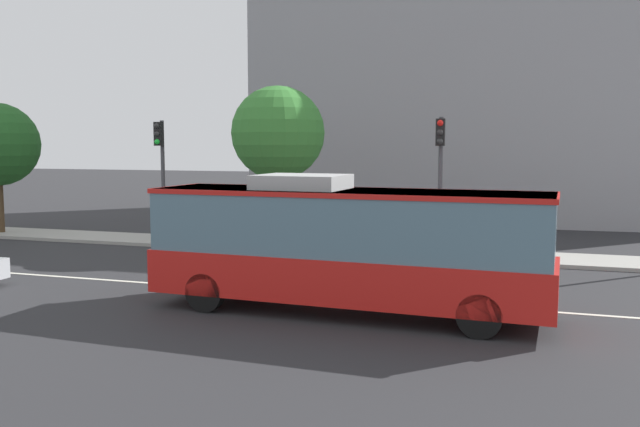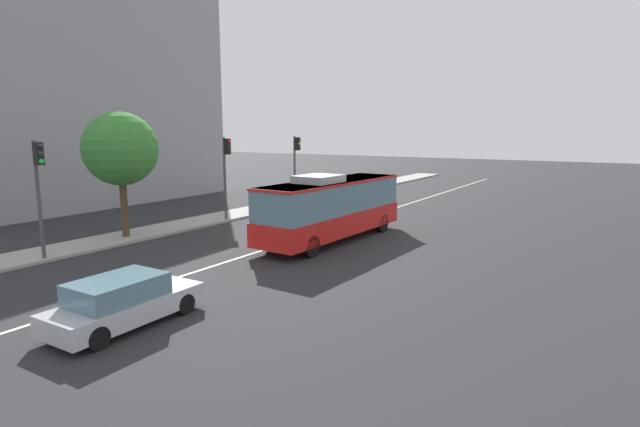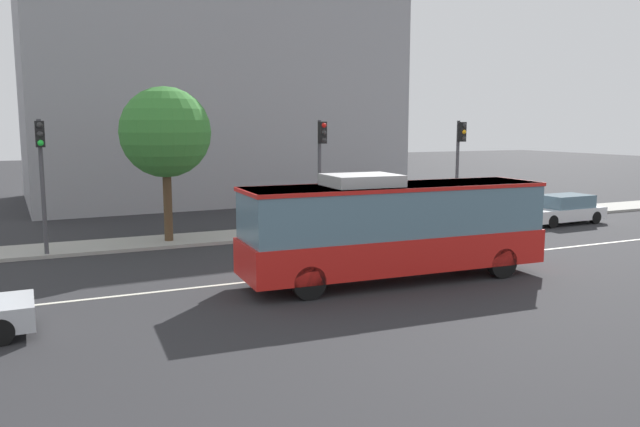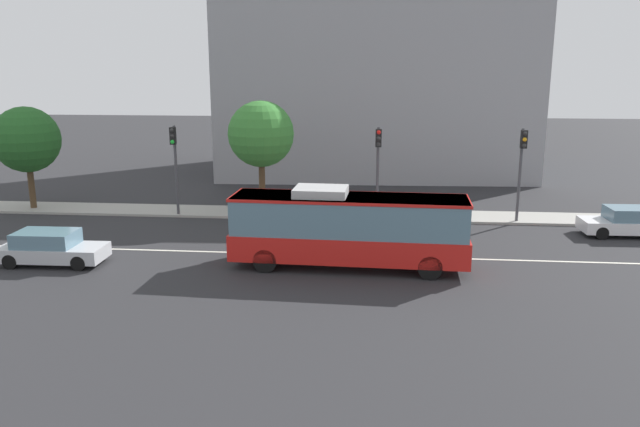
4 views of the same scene
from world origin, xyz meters
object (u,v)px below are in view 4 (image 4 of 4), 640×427
(sedan_silver, at_px, (51,248))
(traffic_light_far_corner, at_px, (175,155))
(street_tree_kerbside_left, at_px, (261,134))
(street_tree_kerbside_centre, at_px, (27,140))
(transit_bus, at_px, (348,226))
(sedan_white, at_px, (629,222))
(traffic_light_near_corner, at_px, (522,159))
(traffic_light_mid_block, at_px, (378,158))

(sedan_silver, height_order, traffic_light_far_corner, traffic_light_far_corner)
(sedan_silver, height_order, street_tree_kerbside_left, street_tree_kerbside_left)
(traffic_light_far_corner, height_order, street_tree_kerbside_centre, street_tree_kerbside_centre)
(sedan_silver, bearing_deg, transit_bus, 2.17)
(sedan_silver, bearing_deg, street_tree_kerbside_left, 52.21)
(sedan_white, bearing_deg, street_tree_kerbside_left, -10.10)
(street_tree_kerbside_left, bearing_deg, transit_bus, -59.67)
(traffic_light_far_corner, relative_size, street_tree_kerbside_centre, 0.84)
(traffic_light_near_corner, bearing_deg, traffic_light_mid_block, -91.51)
(traffic_light_far_corner, bearing_deg, traffic_light_near_corner, 87.41)
(traffic_light_near_corner, distance_m, street_tree_kerbside_left, 14.34)
(sedan_white, relative_size, street_tree_kerbside_left, 0.69)
(transit_bus, bearing_deg, traffic_light_far_corner, 143.17)
(sedan_silver, xyz_separation_m, traffic_light_far_corner, (2.72, 9.00, 2.84))
(sedan_white, bearing_deg, transit_bus, 23.07)
(transit_bus, bearing_deg, street_tree_kerbside_centre, 156.87)
(sedan_white, bearing_deg, traffic_light_near_corner, -22.79)
(traffic_light_mid_block, bearing_deg, street_tree_kerbside_left, -101.87)
(traffic_light_mid_block, xyz_separation_m, street_tree_kerbside_left, (-6.61, 1.03, 1.10))
(street_tree_kerbside_left, bearing_deg, sedan_white, -8.32)
(traffic_light_near_corner, distance_m, traffic_light_mid_block, 7.66)
(sedan_white, relative_size, street_tree_kerbside_centre, 0.74)
(sedan_silver, relative_size, traffic_light_near_corner, 0.87)
(street_tree_kerbside_centre, bearing_deg, sedan_silver, -56.94)
(transit_bus, height_order, street_tree_kerbside_left, street_tree_kerbside_left)
(transit_bus, height_order, traffic_light_near_corner, traffic_light_near_corner)
(traffic_light_near_corner, relative_size, traffic_light_far_corner, 1.00)
(transit_bus, relative_size, sedan_silver, 2.23)
(traffic_light_near_corner, xyz_separation_m, street_tree_kerbside_left, (-14.27, 0.88, 1.10))
(street_tree_kerbside_centre, bearing_deg, traffic_light_far_corner, -5.70)
(transit_bus, distance_m, traffic_light_far_corner, 13.23)
(traffic_light_mid_block, distance_m, traffic_light_far_corner, 11.36)
(traffic_light_mid_block, bearing_deg, street_tree_kerbside_centre, -95.64)
(sedan_white, distance_m, street_tree_kerbside_centre, 33.57)
(sedan_silver, xyz_separation_m, street_tree_kerbside_left, (7.47, 10.01, 3.94))
(street_tree_kerbside_centre, bearing_deg, traffic_light_near_corner, -1.59)
(traffic_light_near_corner, bearing_deg, street_tree_kerbside_centre, -94.21)
(sedan_silver, distance_m, street_tree_kerbside_left, 13.10)
(traffic_light_near_corner, distance_m, traffic_light_far_corner, 19.02)
(traffic_light_near_corner, relative_size, street_tree_kerbside_left, 0.79)
(sedan_silver, distance_m, traffic_light_near_corner, 23.75)
(traffic_light_mid_block, height_order, traffic_light_far_corner, same)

